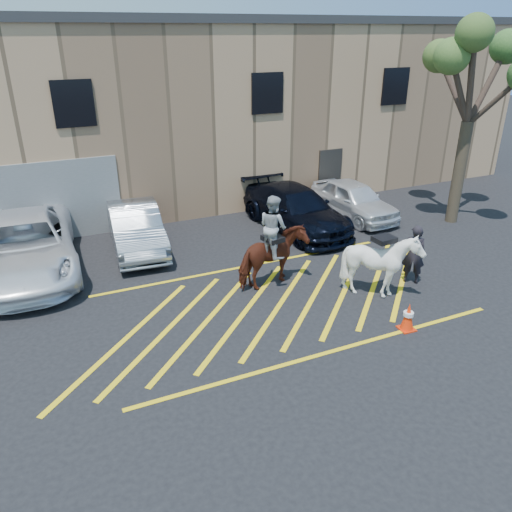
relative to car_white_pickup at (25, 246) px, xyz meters
name	(u,v)px	position (x,y,z in m)	size (l,w,h in m)	color
ground	(276,298)	(6.18, -4.60, -0.86)	(90.00, 90.00, 0.00)	black
car_white_pickup	(25,246)	(0.00, 0.00, 0.00)	(2.86, 6.21, 1.73)	white
car_silver_sedan	(136,228)	(3.41, 0.45, -0.11)	(1.58, 4.54, 1.50)	#8D939A
car_blue_suv	(296,209)	(9.19, -0.13, -0.10)	(2.15, 5.29, 1.54)	black
car_white_suv	(354,199)	(11.88, 0.07, -0.15)	(1.68, 4.18, 1.42)	white
handler	(414,254)	(10.23, -5.35, 0.03)	(0.65, 0.43, 1.78)	black
warehouse	(158,107)	(6.16, 7.39, 2.79)	(32.42, 10.20, 7.30)	tan
hatching_zone	(281,303)	(6.18, -4.90, -0.86)	(12.60, 5.12, 0.01)	yellow
mounted_bay	(273,251)	(6.41, -3.88, 0.24)	(2.23, 1.40, 2.72)	#5A2415
saddled_white	(381,264)	(8.87, -5.62, 0.09)	(1.67, 1.85, 1.90)	white
traffic_cone	(408,317)	(8.44, -7.36, -0.50)	(0.40, 0.40, 0.73)	red
tree	(477,65)	(15.09, -1.93, 4.83)	(3.99, 4.37, 7.31)	#4C3D2E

